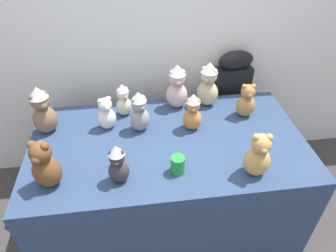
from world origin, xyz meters
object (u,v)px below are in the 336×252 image
(teddy_bear_chestnut, at_px, (45,166))
(teddy_bear_blush, at_px, (177,87))
(display_table, at_px, (168,181))
(teddy_bear_ginger, at_px, (193,112))
(teddy_bear_honey, at_px, (258,156))
(teddy_bear_snow, at_px, (106,114))
(teddy_bear_sand, at_px, (208,85))
(teddy_bear_mocha, at_px, (43,111))
(teddy_bear_charcoal, at_px, (118,164))
(instrument_case, at_px, (229,109))
(teddy_bear_ash, at_px, (139,112))
(teddy_bear_cream, at_px, (123,100))
(teddy_bear_caramel, at_px, (246,101))
(party_cup_green, at_px, (178,165))

(teddy_bear_chestnut, xyz_separation_m, teddy_bear_blush, (0.79, 0.64, 0.03))
(display_table, relative_size, teddy_bear_ginger, 6.47)
(teddy_bear_honey, relative_size, teddy_bear_snow, 1.20)
(display_table, height_order, teddy_bear_chestnut, teddy_bear_chestnut)
(display_table, distance_m, teddy_bear_sand, 0.74)
(teddy_bear_mocha, relative_size, teddy_bear_snow, 1.43)
(teddy_bear_sand, height_order, teddy_bear_charcoal, teddy_bear_sand)
(instrument_case, xyz_separation_m, teddy_bear_snow, (-0.99, -0.42, 0.34))
(teddy_bear_mocha, relative_size, teddy_bear_ash, 1.16)
(teddy_bear_chestnut, xyz_separation_m, teddy_bear_cream, (0.41, 0.60, -0.02))
(instrument_case, xyz_separation_m, teddy_bear_mocha, (-1.38, -0.40, 0.39))
(teddy_bear_mocha, bearing_deg, teddy_bear_blush, -22.45)
(teddy_bear_ash, xyz_separation_m, teddy_bear_caramel, (0.73, 0.06, -0.02))
(teddy_bear_mocha, distance_m, party_cup_green, 0.93)
(instrument_case, distance_m, teddy_bear_snow, 1.12)
(teddy_bear_caramel, bearing_deg, party_cup_green, -133.92)
(teddy_bear_honey, distance_m, teddy_bear_mocha, 1.33)
(teddy_bear_charcoal, bearing_deg, teddy_bear_ginger, 46.87)
(teddy_bear_sand, height_order, teddy_bear_honey, teddy_bear_sand)
(teddy_bear_honey, xyz_separation_m, teddy_bear_caramel, (0.12, 0.54, -0.01))
(teddy_bear_ginger, bearing_deg, display_table, -139.09)
(teddy_bear_honey, bearing_deg, instrument_case, 86.81)
(teddy_bear_ginger, relative_size, teddy_bear_blush, 0.80)
(teddy_bear_sand, xyz_separation_m, teddy_bear_mocha, (-1.11, -0.17, -0.00))
(teddy_bear_snow, bearing_deg, teddy_bear_caramel, -21.97)
(teddy_bear_chestnut, height_order, teddy_bear_blush, teddy_bear_blush)
(teddy_bear_sand, relative_size, teddy_bear_snow, 1.44)
(display_table, distance_m, teddy_bear_charcoal, 0.66)
(teddy_bear_sand, distance_m, teddy_bear_honey, 0.72)
(teddy_bear_honey, distance_m, teddy_bear_ash, 0.78)
(display_table, height_order, teddy_bear_ash, teddy_bear_ash)
(teddy_bear_ginger, bearing_deg, teddy_bear_cream, 163.21)
(teddy_bear_blush, distance_m, teddy_bear_snow, 0.53)
(party_cup_green, bearing_deg, teddy_bear_blush, 81.73)
(instrument_case, distance_m, teddy_bear_chestnut, 1.60)
(teddy_bear_caramel, xyz_separation_m, party_cup_green, (-0.55, -0.47, -0.06))
(teddy_bear_blush, distance_m, party_cup_green, 0.66)
(teddy_bear_charcoal, bearing_deg, display_table, 50.96)
(teddy_bear_ash, bearing_deg, party_cup_green, -91.38)
(teddy_bear_ginger, distance_m, teddy_bear_caramel, 0.41)
(display_table, distance_m, teddy_bear_ash, 0.57)
(instrument_case, distance_m, teddy_bear_sand, 0.53)
(teddy_bear_honey, distance_m, party_cup_green, 0.44)
(teddy_bear_blush, relative_size, teddy_bear_ash, 1.16)
(teddy_bear_cream, distance_m, teddy_bear_caramel, 0.84)
(teddy_bear_honey, height_order, teddy_bear_charcoal, teddy_bear_honey)
(display_table, height_order, teddy_bear_caramel, teddy_bear_caramel)
(display_table, distance_m, teddy_bear_cream, 0.66)
(teddy_bear_mocha, height_order, party_cup_green, teddy_bear_mocha)
(teddy_bear_snow, bearing_deg, teddy_bear_mocha, 155.25)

